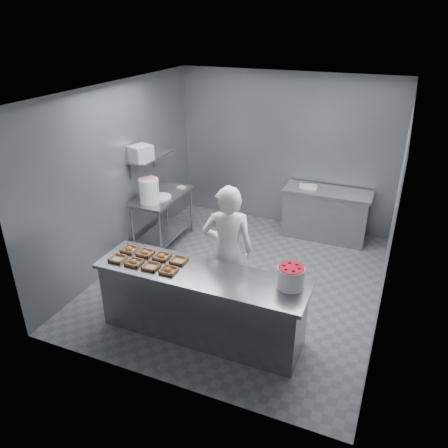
# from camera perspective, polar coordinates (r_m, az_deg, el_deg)

# --- Properties ---
(floor) EXTENTS (4.50, 4.50, 0.00)m
(floor) POSITION_cam_1_polar(r_m,az_deg,el_deg) (6.73, 2.08, -7.20)
(floor) COLOR #4C4C51
(floor) RESTS_ON ground
(ceiling) EXTENTS (4.50, 4.50, 0.00)m
(ceiling) POSITION_cam_1_polar(r_m,az_deg,el_deg) (5.71, 2.54, 17.06)
(ceiling) COLOR white
(ceiling) RESTS_ON wall_back
(wall_back) EXTENTS (4.00, 0.04, 2.80)m
(wall_back) POSITION_cam_1_polar(r_m,az_deg,el_deg) (8.12, 7.97, 9.38)
(wall_back) COLOR slate
(wall_back) RESTS_ON ground
(wall_left) EXTENTS (0.04, 4.50, 2.80)m
(wall_left) POSITION_cam_1_polar(r_m,az_deg,el_deg) (6.99, -13.35, 6.19)
(wall_left) COLOR slate
(wall_left) RESTS_ON ground
(wall_right) EXTENTS (0.04, 4.50, 2.80)m
(wall_right) POSITION_cam_1_polar(r_m,az_deg,el_deg) (5.76, 21.24, 0.78)
(wall_right) COLOR slate
(wall_right) RESTS_ON ground
(service_counter) EXTENTS (2.60, 0.70, 0.90)m
(service_counter) POSITION_cam_1_polar(r_m,az_deg,el_deg) (5.45, -2.98, -10.36)
(service_counter) COLOR slate
(service_counter) RESTS_ON ground
(prep_table) EXTENTS (0.60, 1.20, 0.90)m
(prep_table) POSITION_cam_1_polar(r_m,az_deg,el_deg) (7.56, -7.97, 1.59)
(prep_table) COLOR slate
(prep_table) RESTS_ON ground
(back_counter) EXTENTS (1.50, 0.60, 0.90)m
(back_counter) POSITION_cam_1_polar(r_m,az_deg,el_deg) (7.95, 13.13, 1.28)
(back_counter) COLOR slate
(back_counter) RESTS_ON ground
(wall_shelf) EXTENTS (0.35, 0.90, 0.03)m
(wall_shelf) POSITION_cam_1_polar(r_m,az_deg,el_deg) (7.31, -9.60, 8.65)
(wall_shelf) COLOR slate
(wall_shelf) RESTS_ON wall_left
(tray_0) EXTENTS (0.19, 0.18, 0.04)m
(tray_0) POSITION_cam_1_polar(r_m,az_deg,el_deg) (5.60, -13.70, -4.41)
(tray_0) COLOR tan
(tray_0) RESTS_ON service_counter
(tray_1) EXTENTS (0.19, 0.18, 0.06)m
(tray_1) POSITION_cam_1_polar(r_m,az_deg,el_deg) (5.47, -11.67, -4.90)
(tray_1) COLOR tan
(tray_1) RESTS_ON service_counter
(tray_2) EXTENTS (0.19, 0.18, 0.04)m
(tray_2) POSITION_cam_1_polar(r_m,az_deg,el_deg) (5.35, -9.49, -5.48)
(tray_2) COLOR tan
(tray_2) RESTS_ON service_counter
(tray_3) EXTENTS (0.19, 0.18, 0.06)m
(tray_3) POSITION_cam_1_polar(r_m,az_deg,el_deg) (5.24, -7.27, -6.00)
(tray_3) COLOR tan
(tray_3) RESTS_ON service_counter
(tray_4) EXTENTS (0.19, 0.18, 0.06)m
(tray_4) POSITION_cam_1_polar(r_m,az_deg,el_deg) (5.77, -12.28, -3.22)
(tray_4) COLOR tan
(tray_4) RESTS_ON service_counter
(tray_5) EXTENTS (0.19, 0.18, 0.06)m
(tray_5) POSITION_cam_1_polar(r_m,az_deg,el_deg) (5.65, -10.26, -3.70)
(tray_5) COLOR tan
(tray_5) RESTS_ON service_counter
(tray_6) EXTENTS (0.19, 0.18, 0.06)m
(tray_6) POSITION_cam_1_polar(r_m,az_deg,el_deg) (5.54, -8.15, -4.20)
(tray_6) COLOR tan
(tray_6) RESTS_ON service_counter
(tray_7) EXTENTS (0.19, 0.18, 0.04)m
(tray_7) POSITION_cam_1_polar(r_m,az_deg,el_deg) (5.43, -5.93, -4.74)
(tray_7) COLOR tan
(tray_7) RESTS_ON service_counter
(worker) EXTENTS (0.76, 0.62, 1.81)m
(worker) POSITION_cam_1_polar(r_m,az_deg,el_deg) (5.63, 0.51, -3.57)
(worker) COLOR white
(worker) RESTS_ON ground
(strawberry_tub) EXTENTS (0.31, 0.31, 0.26)m
(strawberry_tub) POSITION_cam_1_polar(r_m,az_deg,el_deg) (4.93, 8.70, -6.75)
(strawberry_tub) COLOR white
(strawberry_tub) RESTS_ON service_counter
(glaze_bucket) EXTENTS (0.33, 0.31, 0.48)m
(glaze_bucket) POSITION_cam_1_polar(r_m,az_deg,el_deg) (7.12, -9.75, 4.38)
(glaze_bucket) COLOR white
(glaze_bucket) RESTS_ON prep_table
(bucket_lid) EXTENTS (0.44, 0.44, 0.03)m
(bucket_lid) POSITION_cam_1_polar(r_m,az_deg,el_deg) (7.35, -8.20, 3.54)
(bucket_lid) COLOR white
(bucket_lid) RESTS_ON prep_table
(rag) EXTENTS (0.16, 0.14, 0.02)m
(rag) POSITION_cam_1_polar(r_m,az_deg,el_deg) (7.73, -5.59, 4.81)
(rag) COLOR #CCB28C
(rag) RESTS_ON prep_table
(appliance) EXTENTS (0.37, 0.40, 0.24)m
(appliance) POSITION_cam_1_polar(r_m,az_deg,el_deg) (7.06, -10.83, 9.07)
(appliance) COLOR gray
(appliance) RESTS_ON wall_shelf
(paper_stack) EXTENTS (0.33, 0.27, 0.04)m
(paper_stack) POSITION_cam_1_polar(r_m,az_deg,el_deg) (7.83, 10.92, 4.81)
(paper_stack) COLOR silver
(paper_stack) RESTS_ON back_counter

